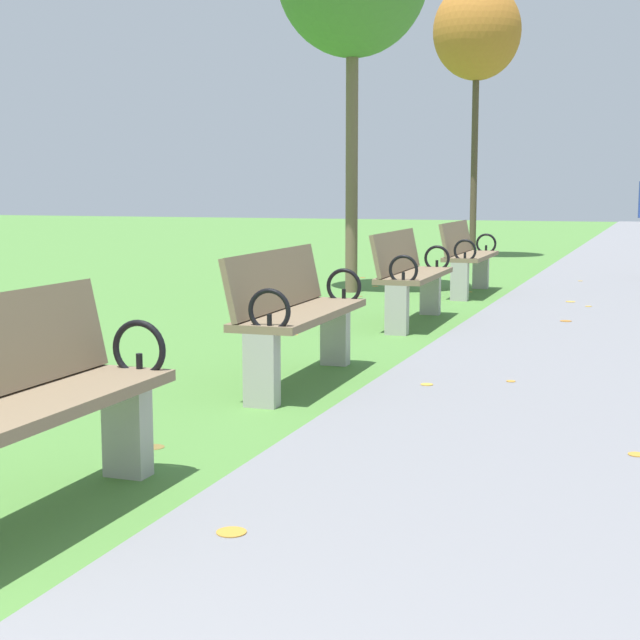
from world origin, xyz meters
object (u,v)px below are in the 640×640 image
object	(u,v)px
park_bench_4	(410,274)
park_bench_5	(467,255)
tree_4	(477,33)
park_bench_3	(295,312)
park_bench_2	(13,405)

from	to	relation	value
park_bench_4	park_bench_5	size ratio (longest dim) A/B	1.00
tree_4	park_bench_3	bearing A→B (deg)	-84.69
park_bench_2	park_bench_5	size ratio (longest dim) A/B	1.00
park_bench_3	park_bench_4	bearing A→B (deg)	90.00
park_bench_4	park_bench_2	bearing A→B (deg)	-90.00
park_bench_5	park_bench_2	bearing A→B (deg)	-90.00
park_bench_2	park_bench_3	size ratio (longest dim) A/B	0.99
park_bench_3	tree_4	xyz separation A→B (m)	(-1.14, 12.29, 3.67)
park_bench_4	tree_4	bearing A→B (deg)	97.08
park_bench_2	park_bench_5	bearing A→B (deg)	90.00
park_bench_2	park_bench_3	xyz separation A→B (m)	(0.00, 3.00, 0.00)
park_bench_2	park_bench_4	size ratio (longest dim) A/B	0.99
park_bench_3	park_bench_5	bearing A→B (deg)	90.00
park_bench_4	park_bench_5	world-z (taller)	same
park_bench_5	tree_4	world-z (taller)	tree_4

